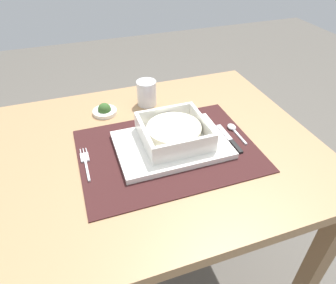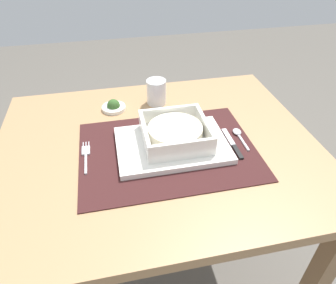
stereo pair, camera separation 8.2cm
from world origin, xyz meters
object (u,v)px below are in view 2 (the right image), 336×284
(porridge_bowl, at_px, (175,133))
(dining_table, at_px, (158,172))
(condiment_saucer, at_px, (114,107))
(fork, at_px, (86,154))
(drinking_glass, at_px, (156,93))
(spoon, at_px, (238,133))
(butter_knife, at_px, (233,145))

(porridge_bowl, bearing_deg, dining_table, 164.62)
(dining_table, xyz_separation_m, condiment_saucer, (-0.11, 0.21, 0.12))
(fork, height_order, drinking_glass, drinking_glass)
(fork, bearing_deg, spoon, -3.41)
(fork, height_order, spoon, spoon)
(butter_knife, distance_m, condiment_saucer, 0.41)
(spoon, bearing_deg, dining_table, 178.40)
(fork, xyz_separation_m, butter_knife, (0.40, -0.04, 0.00))
(butter_knife, xyz_separation_m, condiment_saucer, (-0.31, 0.27, 0.00))
(butter_knife, bearing_deg, condiment_saucer, 140.20)
(fork, distance_m, spoon, 0.44)
(dining_table, bearing_deg, butter_knife, -14.82)
(butter_knife, distance_m, drinking_glass, 0.33)
(fork, bearing_deg, condiment_saucer, 64.11)
(fork, bearing_deg, dining_table, -0.93)
(dining_table, relative_size, fork, 6.85)
(porridge_bowl, bearing_deg, butter_knife, -14.65)
(dining_table, xyz_separation_m, porridge_bowl, (0.05, -0.01, 0.15))
(fork, distance_m, condiment_saucer, 0.24)
(porridge_bowl, height_order, condiment_saucer, porridge_bowl)
(dining_table, height_order, condiment_saucer, condiment_saucer)
(fork, height_order, butter_knife, butter_knife)
(dining_table, distance_m, drinking_glass, 0.27)
(butter_knife, relative_size, drinking_glass, 1.68)
(butter_knife, relative_size, condiment_saucer, 1.81)
(drinking_glass, bearing_deg, dining_table, -99.45)
(dining_table, relative_size, drinking_glass, 10.89)
(butter_knife, height_order, condiment_saucer, condiment_saucer)
(dining_table, height_order, spoon, spoon)
(dining_table, bearing_deg, condiment_saucer, 116.93)
(spoon, xyz_separation_m, condiment_saucer, (-0.35, 0.22, 0.00))
(dining_table, height_order, butter_knife, butter_knife)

